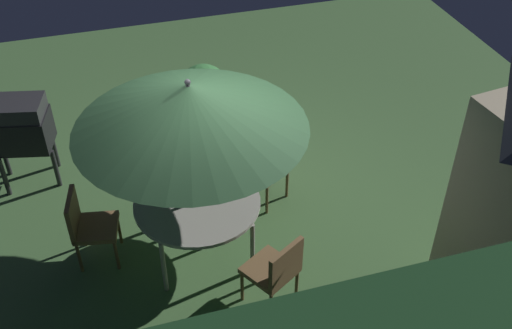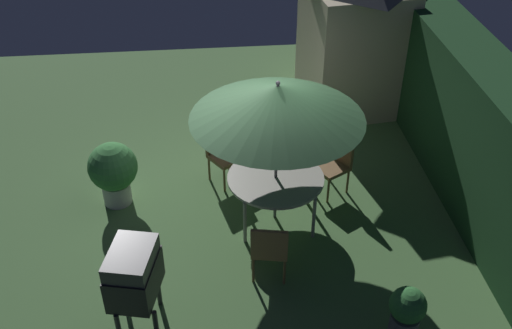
% 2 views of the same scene
% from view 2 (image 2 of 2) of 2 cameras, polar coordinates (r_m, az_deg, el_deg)
% --- Properties ---
extents(ground_plane, '(11.00, 11.00, 0.00)m').
position_cam_2_polar(ground_plane, '(9.17, -1.68, -3.21)').
color(ground_plane, '#47703D').
extents(hedge_backdrop, '(5.94, 0.86, 2.14)m').
position_cam_2_polar(hedge_backdrop, '(9.40, 20.04, 3.40)').
color(hedge_backdrop, '#193D1E').
rests_on(hedge_backdrop, ground).
extents(garden_shed, '(1.95, 1.98, 3.02)m').
position_cam_2_polar(garden_shed, '(11.05, 9.49, 12.76)').
color(garden_shed, '#C6B793').
rests_on(garden_shed, ground).
extents(patio_table, '(1.37, 1.37, 0.73)m').
position_cam_2_polar(patio_table, '(8.40, 1.89, -1.47)').
color(patio_table, '#B2ADA3').
rests_on(patio_table, ground).
extents(patio_umbrella, '(2.33, 2.33, 2.24)m').
position_cam_2_polar(patio_umbrella, '(7.71, 2.07, 5.99)').
color(patio_umbrella, '#4C4C51').
rests_on(patio_umbrella, ground).
extents(bbq_grill, '(0.79, 0.64, 1.20)m').
position_cam_2_polar(bbq_grill, '(6.94, -11.63, -10.26)').
color(bbq_grill, black).
rests_on(bbq_grill, ground).
extents(chair_near_shed, '(0.54, 0.54, 0.90)m').
position_cam_2_polar(chair_near_shed, '(7.59, 1.32, -7.89)').
color(chair_near_shed, olive).
rests_on(chair_near_shed, ground).
extents(chair_far_side, '(0.63, 0.63, 0.90)m').
position_cam_2_polar(chair_far_side, '(9.12, 7.56, 0.28)').
color(chair_far_side, olive).
rests_on(chair_far_side, ground).
extents(chair_toward_hedge, '(0.64, 0.64, 0.90)m').
position_cam_2_polar(chair_toward_hedge, '(9.29, -3.18, 1.30)').
color(chair_toward_hedge, olive).
rests_on(chair_toward_hedge, ground).
extents(potted_plant_by_shed, '(0.73, 0.73, 1.02)m').
position_cam_2_polar(potted_plant_by_shed, '(9.00, -13.50, -0.53)').
color(potted_plant_by_shed, silver).
rests_on(potted_plant_by_shed, ground).
extents(potted_plant_by_grill, '(0.43, 0.43, 0.75)m').
position_cam_2_polar(potted_plant_by_grill, '(7.22, 14.20, -13.55)').
color(potted_plant_by_grill, '#4C4C51').
rests_on(potted_plant_by_grill, ground).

